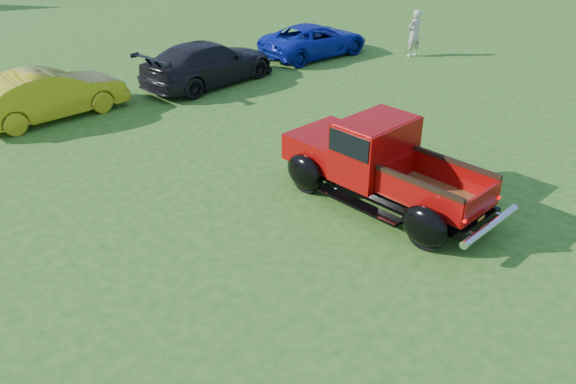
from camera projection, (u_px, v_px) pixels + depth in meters
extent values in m
plane|color=#245518|center=(308.00, 232.00, 10.77)|extent=(120.00, 120.00, 0.00)
cylinder|color=black|center=(426.00, 230.00, 10.14)|extent=(0.29, 0.77, 0.75)
cylinder|color=black|center=(472.00, 199.00, 11.11)|extent=(0.29, 0.77, 0.75)
cylinder|color=black|center=(307.00, 175.00, 12.04)|extent=(0.29, 0.77, 0.75)
cylinder|color=black|center=(355.00, 154.00, 13.01)|extent=(0.29, 0.77, 0.75)
cube|color=black|center=(385.00, 184.00, 11.58)|extent=(1.68, 4.52, 0.19)
cube|color=#9A0908|center=(330.00, 145.00, 12.38)|extent=(1.71, 1.54, 0.58)
cube|color=silver|center=(306.00, 136.00, 12.84)|extent=(1.51, 0.18, 0.47)
cube|color=#9A0908|center=(375.00, 148.00, 11.45)|extent=(1.76, 1.22, 1.22)
cube|color=black|center=(376.00, 133.00, 11.29)|extent=(1.79, 1.13, 0.47)
cube|color=#9A0908|center=(377.00, 121.00, 11.17)|extent=(1.68, 1.12, 0.08)
cube|color=brown|center=(435.00, 197.00, 10.76)|extent=(1.42, 1.98, 0.05)
cube|color=#9A0908|center=(417.00, 197.00, 10.26)|extent=(0.20, 1.88, 0.49)
cube|color=#9A0908|center=(454.00, 176.00, 11.03)|extent=(0.20, 1.88, 0.49)
cube|color=#9A0908|center=(396.00, 170.00, 11.24)|extent=(1.27, 0.15, 0.49)
cube|color=#9A0908|center=(481.00, 204.00, 10.05)|extent=(1.27, 0.16, 0.49)
cube|color=black|center=(419.00, 183.00, 10.12)|extent=(0.24, 1.88, 0.08)
cube|color=black|center=(456.00, 162.00, 10.89)|extent=(0.24, 1.88, 0.08)
ellipsoid|color=black|center=(424.00, 226.00, 10.02)|extent=(0.51, 1.03, 0.83)
ellipsoid|color=black|center=(476.00, 193.00, 11.11)|extent=(0.51, 1.03, 0.83)
ellipsoid|color=black|center=(304.00, 172.00, 11.93)|extent=(0.51, 1.03, 0.83)
ellipsoid|color=black|center=(358.00, 148.00, 13.02)|extent=(0.51, 1.03, 0.83)
cube|color=black|center=(358.00, 205.00, 11.06)|extent=(0.47, 1.99, 0.06)
cube|color=black|center=(411.00, 176.00, 12.15)|extent=(0.47, 1.99, 0.06)
cylinder|color=silver|center=(490.00, 226.00, 10.07)|extent=(1.84, 0.30, 0.15)
cube|color=black|center=(481.00, 219.00, 10.17)|extent=(0.28, 0.04, 0.14)
cube|color=gold|center=(481.00, 220.00, 10.17)|extent=(0.23, 0.03, 0.09)
sphere|color=#CC0505|center=(464.00, 221.00, 9.71)|extent=(0.08, 0.08, 0.08)
sphere|color=#CC0505|center=(498.00, 198.00, 10.44)|extent=(0.08, 0.08, 0.08)
imported|color=#AD9F17|center=(49.00, 94.00, 15.78)|extent=(4.33, 1.82, 1.39)
imported|color=black|center=(209.00, 63.00, 18.54)|extent=(5.08, 2.71, 1.40)
imported|color=#0D1E99|center=(315.00, 40.00, 21.66)|extent=(4.42, 2.05, 1.23)
imported|color=#ABA894|center=(414.00, 33.00, 21.51)|extent=(0.66, 0.45, 1.75)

